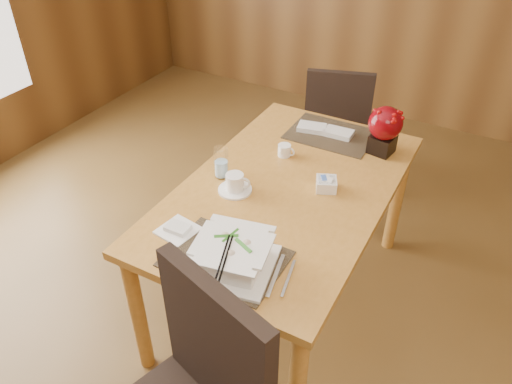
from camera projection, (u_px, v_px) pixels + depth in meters
The scene contains 13 objects.
ground at pixel (226, 381), 2.34m from camera, with size 6.00×6.00×0.00m, color brown.
dining_table at pixel (286, 203), 2.38m from camera, with size 0.90×1.50×0.75m.
placemat_near at pixel (226, 259), 1.93m from camera, with size 0.45×0.33×0.01m, color black.
placemat_far at pixel (331, 134), 2.71m from camera, with size 0.45×0.33×0.01m, color black.
soup_setting at pixel (233, 256), 1.86m from camera, with size 0.36×0.36×0.12m.
coffee_cup at pixel (235, 184), 2.28m from camera, with size 0.16×0.16×0.09m.
water_glass at pixel (221, 162), 2.35m from camera, with size 0.07×0.07×0.16m, color silver.
creamer_jug at pixel (284, 150), 2.53m from camera, with size 0.08×0.08×0.06m, color white, non-canonical shape.
sugar_caddy at pixel (326, 184), 2.29m from camera, with size 0.09×0.09×0.05m, color white.
berry_decor at pixel (385, 127), 2.49m from camera, with size 0.17×0.17×0.25m.
napkins_far at pixel (327, 131), 2.71m from camera, with size 0.30×0.11×0.03m, color silver, non-canonical shape.
bread_plate at pixel (178, 231), 2.06m from camera, with size 0.15×0.15×0.01m, color white.
far_chair at pixel (336, 123), 3.30m from camera, with size 0.54×0.54×0.92m.
Camera 1 is at (0.78, -1.13, 2.11)m, focal length 35.00 mm.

